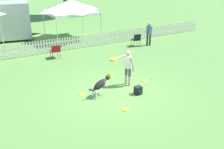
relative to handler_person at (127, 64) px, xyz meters
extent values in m
plane|color=#5B8C42|center=(-0.91, -0.35, -0.99)|extent=(240.00, 240.00, 0.00)
cylinder|color=tan|center=(0.09, -0.10, -0.77)|extent=(0.11, 0.11, 0.44)
cylinder|color=#474C5B|center=(0.09, -0.10, -0.37)|extent=(0.12, 0.12, 0.36)
cylinder|color=tan|center=(0.04, 0.09, -0.77)|extent=(0.11, 0.11, 0.44)
cylinder|color=#474C5B|center=(0.04, 0.09, -0.37)|extent=(0.12, 0.12, 0.36)
cylinder|color=white|center=(0.06, 0.00, 0.09)|extent=(0.34, 0.34, 0.55)
sphere|color=tan|center=(0.06, 0.00, 0.47)|extent=(0.22, 0.22, 0.22)
cylinder|color=tan|center=(0.16, -0.19, 0.00)|extent=(0.21, 0.14, 0.67)
cylinder|color=tan|center=(-0.30, 0.12, 0.30)|extent=(0.67, 0.16, 0.14)
cylinder|color=yellow|center=(-0.63, 0.08, 0.23)|extent=(0.26, 0.26, 0.02)
cylinder|color=yellow|center=(-0.63, 0.08, 0.26)|extent=(0.26, 0.26, 0.02)
cylinder|color=yellow|center=(-0.63, 0.08, 0.28)|extent=(0.26, 0.26, 0.02)
cylinder|color=yellow|center=(-0.63, 0.08, 0.31)|extent=(0.26, 0.26, 0.02)
ellipsoid|color=black|center=(-1.46, -0.35, -0.48)|extent=(0.74, 0.44, 0.50)
ellipsoid|color=white|center=(-1.46, -0.35, -0.53)|extent=(0.39, 0.24, 0.24)
sphere|color=black|center=(-1.09, -0.27, -0.31)|extent=(0.16, 0.16, 0.16)
cone|color=black|center=(-1.01, -0.25, -0.28)|extent=(0.16, 0.12, 0.13)
cylinder|color=yellow|center=(-1.01, -0.25, -0.28)|extent=(0.18, 0.28, 0.25)
cone|color=black|center=(-1.12, -0.22, -0.25)|extent=(0.05, 0.05, 0.07)
cone|color=black|center=(-1.10, -0.32, -0.25)|extent=(0.05, 0.05, 0.07)
cylinder|color=white|center=(-1.77, -0.32, -0.80)|extent=(0.06, 0.06, 0.37)
cylinder|color=white|center=(-1.72, -0.52, -0.80)|extent=(0.06, 0.06, 0.37)
cylinder|color=white|center=(-1.28, -0.22, -0.50)|extent=(0.18, 0.09, 0.29)
cylinder|color=white|center=(-1.24, -0.40, -0.50)|extent=(0.18, 0.09, 0.29)
cone|color=black|center=(-1.91, -0.46, -0.56)|extent=(0.32, 0.13, 0.22)
cylinder|color=yellow|center=(0.95, -0.03, -0.97)|extent=(0.26, 0.26, 0.02)
cylinder|color=yellow|center=(-1.15, -1.77, -0.97)|extent=(0.26, 0.26, 0.02)
cylinder|color=yellow|center=(-2.04, 0.07, -0.97)|extent=(0.26, 0.26, 0.02)
cube|color=black|center=(-0.04, -0.95, -0.82)|extent=(0.28, 0.24, 0.33)
cube|color=black|center=(-0.04, -1.09, -0.85)|extent=(0.20, 0.04, 0.16)
cube|color=beige|center=(-0.91, 6.16, -0.74)|extent=(23.14, 0.04, 0.06)
cube|color=beige|center=(-0.91, 6.16, -0.39)|extent=(23.14, 0.04, 0.06)
cube|color=beige|center=(-4.36, 6.16, -0.57)|extent=(0.09, 0.02, 0.83)
cube|color=beige|center=(-4.20, 6.16, -0.57)|extent=(0.09, 0.02, 0.83)
cube|color=beige|center=(-4.03, 6.16, -0.57)|extent=(0.09, 0.02, 0.83)
cube|color=beige|center=(-3.87, 6.16, -0.57)|extent=(0.09, 0.02, 0.83)
cube|color=beige|center=(-3.70, 6.16, -0.57)|extent=(0.09, 0.02, 0.83)
cube|color=beige|center=(-3.54, 6.16, -0.57)|extent=(0.09, 0.02, 0.83)
cube|color=beige|center=(-3.38, 6.16, -0.57)|extent=(0.09, 0.02, 0.83)
cube|color=beige|center=(-3.21, 6.16, -0.57)|extent=(0.09, 0.02, 0.83)
cube|color=beige|center=(-3.05, 6.16, -0.57)|extent=(0.09, 0.02, 0.83)
cube|color=beige|center=(-2.88, 6.16, -0.57)|extent=(0.09, 0.02, 0.83)
cube|color=beige|center=(-2.72, 6.16, -0.57)|extent=(0.09, 0.02, 0.83)
cube|color=beige|center=(-2.55, 6.16, -0.57)|extent=(0.09, 0.02, 0.83)
cube|color=beige|center=(-2.39, 6.16, -0.57)|extent=(0.09, 0.02, 0.83)
cube|color=beige|center=(-2.23, 6.16, -0.57)|extent=(0.09, 0.02, 0.83)
cube|color=beige|center=(-2.06, 6.16, -0.57)|extent=(0.09, 0.02, 0.83)
cube|color=beige|center=(-1.90, 6.16, -0.57)|extent=(0.09, 0.02, 0.83)
cube|color=beige|center=(-1.73, 6.16, -0.57)|extent=(0.09, 0.02, 0.83)
cube|color=beige|center=(-1.57, 6.16, -0.57)|extent=(0.09, 0.02, 0.83)
cube|color=beige|center=(-1.41, 6.16, -0.57)|extent=(0.09, 0.02, 0.83)
cube|color=beige|center=(-1.24, 6.16, -0.57)|extent=(0.09, 0.02, 0.83)
cube|color=beige|center=(-1.08, 6.16, -0.57)|extent=(0.09, 0.02, 0.83)
cube|color=beige|center=(-0.91, 6.16, -0.57)|extent=(0.09, 0.02, 0.83)
cube|color=beige|center=(-0.75, 6.16, -0.57)|extent=(0.09, 0.02, 0.83)
cube|color=beige|center=(-0.59, 6.16, -0.57)|extent=(0.09, 0.02, 0.83)
cube|color=beige|center=(-0.42, 6.16, -0.57)|extent=(0.09, 0.02, 0.83)
cube|color=beige|center=(-0.26, 6.16, -0.57)|extent=(0.09, 0.02, 0.83)
cube|color=beige|center=(-0.09, 6.16, -0.57)|extent=(0.09, 0.02, 0.83)
cube|color=beige|center=(0.07, 6.16, -0.57)|extent=(0.09, 0.02, 0.83)
cube|color=beige|center=(0.24, 6.16, -0.57)|extent=(0.09, 0.02, 0.83)
cube|color=beige|center=(0.40, 6.16, -0.57)|extent=(0.09, 0.02, 0.83)
cube|color=beige|center=(0.56, 6.16, -0.57)|extent=(0.09, 0.02, 0.83)
cube|color=beige|center=(0.73, 6.16, -0.57)|extent=(0.09, 0.02, 0.83)
cube|color=beige|center=(0.89, 6.16, -0.57)|extent=(0.09, 0.02, 0.83)
cube|color=beige|center=(1.06, 6.16, -0.57)|extent=(0.09, 0.02, 0.83)
cube|color=beige|center=(1.22, 6.16, -0.57)|extent=(0.09, 0.02, 0.83)
cube|color=beige|center=(1.38, 6.16, -0.57)|extent=(0.09, 0.02, 0.83)
cube|color=beige|center=(1.55, 6.16, -0.57)|extent=(0.09, 0.02, 0.83)
cube|color=beige|center=(1.71, 6.16, -0.57)|extent=(0.09, 0.02, 0.83)
cube|color=beige|center=(1.88, 6.16, -0.57)|extent=(0.09, 0.02, 0.83)
cube|color=beige|center=(2.04, 6.16, -0.57)|extent=(0.09, 0.02, 0.83)
cube|color=beige|center=(2.20, 6.16, -0.57)|extent=(0.09, 0.02, 0.83)
cube|color=beige|center=(2.37, 6.16, -0.57)|extent=(0.09, 0.02, 0.83)
cube|color=beige|center=(2.53, 6.16, -0.57)|extent=(0.09, 0.02, 0.83)
cube|color=beige|center=(2.70, 6.16, -0.57)|extent=(0.09, 0.02, 0.83)
cube|color=beige|center=(2.86, 6.16, -0.57)|extent=(0.09, 0.02, 0.83)
cube|color=beige|center=(3.02, 6.16, -0.57)|extent=(0.09, 0.02, 0.83)
cube|color=beige|center=(3.19, 6.16, -0.57)|extent=(0.09, 0.02, 0.83)
cube|color=beige|center=(3.35, 6.16, -0.57)|extent=(0.09, 0.02, 0.83)
cube|color=beige|center=(3.52, 6.16, -0.57)|extent=(0.09, 0.02, 0.83)
cube|color=beige|center=(3.68, 6.16, -0.57)|extent=(0.09, 0.02, 0.83)
cube|color=beige|center=(3.85, 6.16, -0.57)|extent=(0.09, 0.02, 0.83)
cube|color=beige|center=(4.01, 6.16, -0.57)|extent=(0.09, 0.02, 0.83)
cube|color=beige|center=(4.17, 6.16, -0.57)|extent=(0.09, 0.02, 0.83)
cube|color=beige|center=(4.34, 6.16, -0.57)|extent=(0.09, 0.02, 0.83)
cube|color=beige|center=(4.50, 6.16, -0.57)|extent=(0.09, 0.02, 0.83)
cube|color=beige|center=(4.67, 6.16, -0.57)|extent=(0.09, 0.02, 0.83)
cube|color=beige|center=(4.83, 6.16, -0.57)|extent=(0.09, 0.02, 0.83)
cube|color=beige|center=(4.99, 6.16, -0.57)|extent=(0.09, 0.02, 0.83)
cube|color=beige|center=(5.16, 6.16, -0.57)|extent=(0.09, 0.02, 0.83)
cube|color=beige|center=(5.32, 6.16, -0.57)|extent=(0.09, 0.02, 0.83)
cube|color=beige|center=(5.49, 6.16, -0.57)|extent=(0.09, 0.02, 0.83)
cube|color=beige|center=(5.65, 6.16, -0.57)|extent=(0.09, 0.02, 0.83)
cube|color=beige|center=(5.81, 6.16, -0.57)|extent=(0.09, 0.02, 0.83)
cube|color=beige|center=(5.98, 6.16, -0.57)|extent=(0.09, 0.02, 0.83)
cube|color=beige|center=(6.14, 6.16, -0.57)|extent=(0.09, 0.02, 0.83)
cube|color=beige|center=(6.31, 6.16, -0.57)|extent=(0.09, 0.02, 0.83)
cube|color=beige|center=(6.47, 6.16, -0.57)|extent=(0.09, 0.02, 0.83)
cube|color=beige|center=(6.64, 6.16, -0.57)|extent=(0.09, 0.02, 0.83)
cube|color=beige|center=(6.80, 6.16, -0.57)|extent=(0.09, 0.02, 0.83)
cube|color=beige|center=(6.96, 6.16, -0.57)|extent=(0.09, 0.02, 0.83)
cube|color=beige|center=(7.13, 6.16, -0.57)|extent=(0.09, 0.02, 0.83)
cube|color=beige|center=(7.29, 6.16, -0.57)|extent=(0.09, 0.02, 0.83)
cube|color=beige|center=(7.46, 6.16, -0.57)|extent=(0.09, 0.02, 0.83)
cube|color=beige|center=(7.62, 6.16, -0.57)|extent=(0.09, 0.02, 0.83)
cube|color=beige|center=(7.78, 6.16, -0.57)|extent=(0.09, 0.02, 0.83)
cube|color=beige|center=(7.95, 6.16, -0.57)|extent=(0.09, 0.02, 0.83)
cube|color=beige|center=(8.11, 6.16, -0.57)|extent=(0.09, 0.02, 0.83)
cube|color=beige|center=(8.28, 6.16, -0.57)|extent=(0.09, 0.02, 0.83)
cube|color=beige|center=(8.44, 6.16, -0.57)|extent=(0.09, 0.02, 0.83)
cube|color=beige|center=(8.60, 6.16, -0.57)|extent=(0.09, 0.02, 0.83)
cube|color=beige|center=(8.77, 6.16, -0.57)|extent=(0.09, 0.02, 0.83)
cube|color=beige|center=(8.93, 6.16, -0.57)|extent=(0.09, 0.02, 0.83)
cube|color=beige|center=(9.10, 6.16, -0.57)|extent=(0.09, 0.02, 0.83)
cube|color=beige|center=(9.26, 6.16, -0.57)|extent=(0.09, 0.02, 0.83)
cube|color=beige|center=(9.43, 6.16, -0.57)|extent=(0.09, 0.02, 0.83)
cube|color=beige|center=(9.59, 6.16, -0.57)|extent=(0.09, 0.02, 0.83)
cube|color=beige|center=(9.75, 6.16, -0.57)|extent=(0.09, 0.02, 0.83)
cube|color=beige|center=(9.92, 6.16, -0.57)|extent=(0.09, 0.02, 0.83)
cube|color=beige|center=(10.08, 6.16, -0.57)|extent=(0.09, 0.02, 0.83)
cube|color=beige|center=(10.25, 6.16, -0.57)|extent=(0.09, 0.02, 0.83)
cube|color=beige|center=(10.41, 6.16, -0.57)|extent=(0.09, 0.02, 0.83)
cube|color=beige|center=(10.57, 6.16, -0.57)|extent=(0.09, 0.02, 0.83)
cylinder|color=#333338|center=(4.04, 5.03, -0.77)|extent=(0.02, 0.02, 0.43)
cylinder|color=#333338|center=(3.63, 5.09, -0.77)|extent=(0.02, 0.02, 0.43)
cylinder|color=#333338|center=(3.98, 4.62, -0.77)|extent=(0.02, 0.02, 0.43)
cylinder|color=#333338|center=(3.57, 4.68, -0.77)|extent=(0.02, 0.02, 0.43)
cube|color=black|center=(3.80, 4.86, -0.55)|extent=(0.56, 0.56, 0.03)
cube|color=black|center=(3.77, 4.64, -0.35)|extent=(0.50, 0.16, 0.41)
cylinder|color=#333338|center=(-1.35, 5.33, -0.78)|extent=(0.02, 0.02, 0.41)
cylinder|color=#333338|center=(-1.79, 5.33, -0.78)|extent=(0.02, 0.02, 0.41)
cylinder|color=#333338|center=(-1.35, 4.88, -0.78)|extent=(0.02, 0.02, 0.41)
cylinder|color=#333338|center=(-1.79, 4.89, -0.78)|extent=(0.02, 0.02, 0.41)
cube|color=maroon|center=(-1.57, 5.11, -0.58)|extent=(0.52, 0.52, 0.03)
cube|color=maroon|center=(-1.57, 4.87, -0.39)|extent=(0.52, 0.08, 0.39)
cylinder|color=silver|center=(-4.06, 6.68, 0.12)|extent=(0.04, 0.04, 2.22)
cylinder|color=silver|center=(-0.74, 7.13, 0.02)|extent=(0.04, 0.04, 2.01)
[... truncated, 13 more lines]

